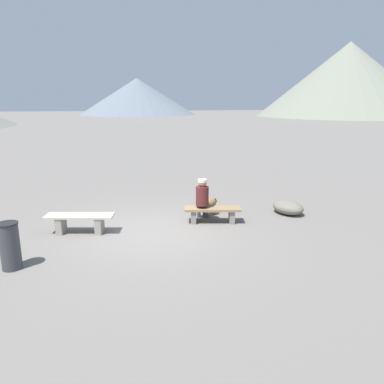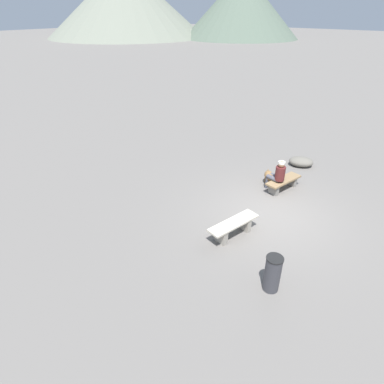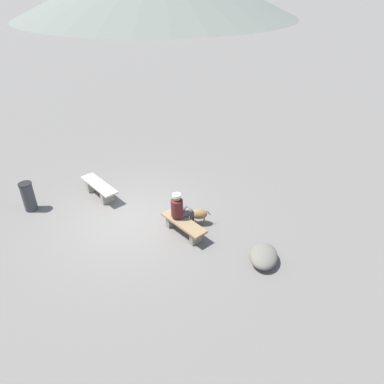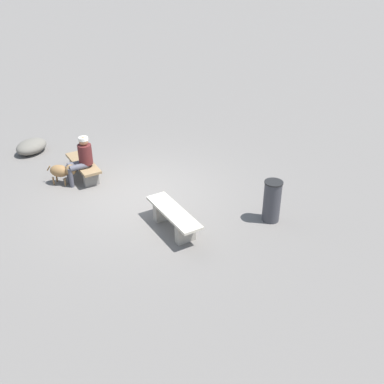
# 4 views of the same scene
# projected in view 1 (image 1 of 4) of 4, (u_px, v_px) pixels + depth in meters

# --- Properties ---
(ground) EXTENTS (210.00, 210.00, 0.06)m
(ground) POSITION_uv_depth(u_px,v_px,m) (151.00, 234.00, 9.31)
(ground) COLOR slate
(bench_left) EXTENTS (1.75, 0.79, 0.48)m
(bench_left) POSITION_uv_depth(u_px,v_px,m) (80.00, 221.00, 9.22)
(bench_left) COLOR gray
(bench_left) RESTS_ON ground
(bench_right) EXTENTS (1.59, 0.76, 0.43)m
(bench_right) POSITION_uv_depth(u_px,v_px,m) (213.00, 212.00, 10.00)
(bench_right) COLOR gray
(bench_right) RESTS_ON ground
(seated_person) EXTENTS (0.44, 0.70, 1.23)m
(seated_person) POSITION_uv_depth(u_px,v_px,m) (202.00, 197.00, 9.99)
(seated_person) COLOR #511E1E
(seated_person) RESTS_ON ground
(dog) EXTENTS (0.70, 0.59, 0.56)m
(dog) POSITION_uv_depth(u_px,v_px,m) (207.00, 204.00, 10.54)
(dog) COLOR olive
(dog) RESTS_ON ground
(trash_bin) EXTENTS (0.41, 0.41, 0.96)m
(trash_bin) POSITION_uv_depth(u_px,v_px,m) (10.00, 246.00, 7.21)
(trash_bin) COLOR #38383D
(trash_bin) RESTS_ON ground
(boulder) EXTENTS (1.05, 1.20, 0.39)m
(boulder) POSITION_uv_depth(u_px,v_px,m) (288.00, 207.00, 10.79)
(boulder) COLOR #6B665B
(boulder) RESTS_ON ground
(distant_peak_1) EXTENTS (25.67, 25.67, 7.90)m
(distant_peak_1) POSITION_uv_depth(u_px,v_px,m) (137.00, 96.00, 81.52)
(distant_peak_1) COLOR slate
(distant_peak_1) RESTS_ON ground
(distant_peak_2) EXTENTS (34.84, 34.84, 14.24)m
(distant_peak_2) POSITION_uv_depth(u_px,v_px,m) (347.00, 80.00, 72.55)
(distant_peak_2) COLOR gray
(distant_peak_2) RESTS_ON ground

